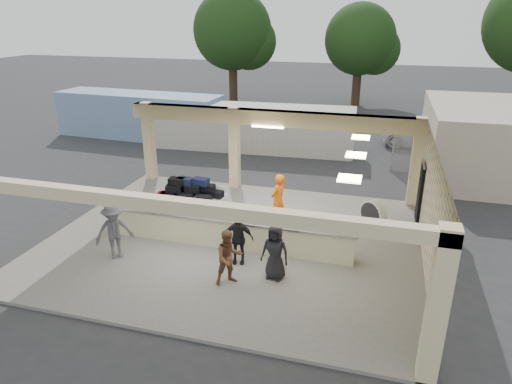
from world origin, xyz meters
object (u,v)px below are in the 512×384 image
(container_white, at_px, (251,128))
(drum_fan, at_px, (373,214))
(container_blue, at_px, (139,116))
(baggage_counter, at_px, (228,232))
(luggage_cart, at_px, (190,194))
(car_white_a, at_px, (430,135))
(passenger_d, at_px, (275,252))
(car_white_b, at_px, (494,140))
(passenger_a, at_px, (229,257))
(car_dark, at_px, (443,132))
(passenger_c, at_px, (114,231))
(passenger_b, at_px, (238,238))
(baggage_handler, at_px, (278,201))

(container_white, bearing_deg, drum_fan, -54.59)
(drum_fan, relative_size, container_blue, 0.10)
(baggage_counter, height_order, luggage_cart, luggage_cart)
(luggage_cart, distance_m, car_white_a, 15.48)
(passenger_d, xyz_separation_m, car_white_b, (8.40, 15.58, -0.19))
(passenger_a, height_order, passenger_d, passenger_d)
(car_dark, bearing_deg, passenger_c, 150.39)
(car_white_a, bearing_deg, passenger_b, 163.83)
(passenger_a, height_order, container_white, container_white)
(baggage_handler, bearing_deg, container_white, -138.45)
(passenger_b, height_order, passenger_d, passenger_d)
(luggage_cart, xyz_separation_m, car_white_a, (9.23, 12.43, -0.18))
(luggage_cart, bearing_deg, passenger_c, -104.59)
(passenger_b, height_order, container_blue, container_blue)
(car_white_b, bearing_deg, container_white, 107.94)
(car_white_a, distance_m, car_dark, 1.16)
(car_white_a, height_order, car_white_b, car_white_b)
(baggage_counter, distance_m, car_white_b, 17.49)
(baggage_handler, relative_size, passenger_d, 1.17)
(passenger_a, xyz_separation_m, car_white_a, (6.29, 16.54, -0.19))
(drum_fan, bearing_deg, passenger_d, -80.00)
(passenger_b, distance_m, car_dark, 17.77)
(baggage_counter, bearing_deg, drum_fan, 29.86)
(passenger_b, relative_size, container_white, 0.14)
(passenger_c, xyz_separation_m, container_white, (0.48, 13.04, 0.23))
(baggage_handler, relative_size, container_blue, 0.19)
(baggage_counter, xyz_separation_m, car_dark, (7.79, 15.36, 0.13))
(container_white, bearing_deg, passenger_a, -79.00)
(luggage_cart, relative_size, baggage_handler, 1.27)
(passenger_c, bearing_deg, passenger_b, -31.14)
(passenger_b, relative_size, container_blue, 0.16)
(passenger_a, relative_size, car_white_b, 0.35)
(baggage_counter, relative_size, car_white_a, 1.66)
(passenger_d, bearing_deg, container_white, 115.44)
(car_white_a, bearing_deg, container_blue, 104.39)
(passenger_c, height_order, car_dark, passenger_c)
(car_white_a, height_order, car_dark, car_dark)
(passenger_a, relative_size, passenger_b, 1.01)
(container_white, bearing_deg, container_blue, 171.61)
(passenger_a, bearing_deg, container_white, 65.75)
(car_white_b, xyz_separation_m, container_blue, (-20.16, -2.03, 0.60))
(car_white_b, bearing_deg, passenger_c, 145.70)
(luggage_cart, bearing_deg, baggage_counter, -44.62)
(car_dark, bearing_deg, luggage_cart, 146.02)
(passenger_d, bearing_deg, luggage_cart, 145.81)
(luggage_cart, xyz_separation_m, container_blue, (-7.67, 10.06, 0.45))
(passenger_c, bearing_deg, container_white, 45.50)
(luggage_cart, xyz_separation_m, drum_fan, (6.62, 0.48, -0.22))
(baggage_handler, bearing_deg, passenger_b, 8.74)
(car_white_b, xyz_separation_m, container_white, (-12.86, -2.74, 0.49))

